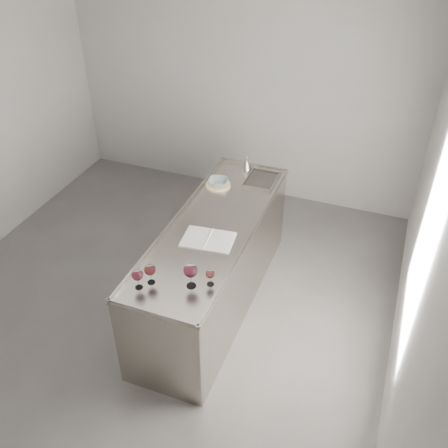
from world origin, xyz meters
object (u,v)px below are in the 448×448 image
at_px(wine_glass_small, 210,274).
at_px(wine_funnel, 246,165).
at_px(notebook, 208,239).
at_px(wine_glass_left, 137,275).
at_px(counter, 214,265).
at_px(wine_glass_right, 191,271).
at_px(ceramic_bowl, 218,182).
at_px(wine_glass_middle, 150,270).

distance_m(wine_glass_small, wine_funnel, 1.85).
relative_size(wine_glass_small, wine_funnel, 0.81).
relative_size(wine_glass_small, notebook, 0.31).
height_order(wine_glass_left, notebook, wine_glass_left).
distance_m(counter, wine_glass_right, 1.03).
height_order(wine_glass_small, ceramic_bowl, wine_glass_small).
relative_size(wine_glass_right, ceramic_bowl, 1.10).
relative_size(wine_glass_left, wine_glass_middle, 0.99).
height_order(counter, wine_glass_right, wine_glass_right).
bearing_deg(notebook, counter, 94.41).
distance_m(wine_glass_right, wine_glass_small, 0.16).
xyz_separation_m(notebook, ceramic_bowl, (-0.26, 0.89, 0.04)).
bearing_deg(wine_glass_middle, wine_glass_left, -126.03).
relative_size(wine_glass_middle, ceramic_bowl, 0.89).
bearing_deg(wine_glass_left, counter, 76.51).
bearing_deg(wine_glass_left, wine_glass_right, 23.47).
height_order(wine_glass_right, wine_glass_small, wine_glass_right).
bearing_deg(wine_glass_middle, ceramic_bowl, 91.66).
height_order(wine_glass_left, wine_funnel, wine_funnel).
xyz_separation_m(wine_glass_right, notebook, (-0.10, 0.59, -0.15)).
relative_size(wine_glass_right, wine_glass_small, 1.49).
relative_size(wine_glass_left, wine_glass_small, 1.20).
relative_size(counter, ceramic_bowl, 12.17).
xyz_separation_m(wine_glass_middle, ceramic_bowl, (-0.05, 1.56, -0.08)).
xyz_separation_m(wine_glass_right, wine_glass_small, (0.13, 0.07, -0.05)).
relative_size(wine_glass_small, ceramic_bowl, 0.74).
bearing_deg(wine_glass_small, wine_glass_right, -152.11).
distance_m(counter, wine_funnel, 1.20).
height_order(counter, wine_glass_left, wine_glass_left).
relative_size(wine_glass_middle, wine_glass_small, 1.21).
relative_size(counter, notebook, 5.07).
height_order(wine_glass_middle, wine_funnel, wine_funnel).
height_order(wine_glass_small, notebook, wine_glass_small).
bearing_deg(wine_glass_middle, notebook, 72.52).
distance_m(notebook, wine_funnel, 1.30).
bearing_deg(counter, wine_glass_middle, -100.88).
xyz_separation_m(wine_glass_left, notebook, (0.27, 0.75, -0.12)).
xyz_separation_m(wine_glass_middle, notebook, (0.21, 0.67, -0.12)).
bearing_deg(wine_glass_small, notebook, 114.24).
distance_m(wine_glass_left, ceramic_bowl, 1.65).
height_order(wine_glass_middle, ceramic_bowl, wine_glass_middle).
xyz_separation_m(wine_glass_small, notebook, (-0.23, 0.52, -0.10)).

